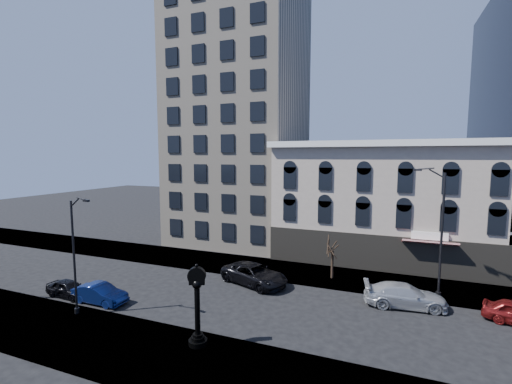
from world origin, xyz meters
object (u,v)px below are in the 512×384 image
at_px(street_lamp_near, 77,225).
at_px(street_clock, 197,308).
at_px(car_near_a, 69,288).
at_px(car_near_b, 100,294).

bearing_deg(street_lamp_near, street_clock, 11.31).
height_order(street_clock, car_near_a, street_clock).
height_order(car_near_a, car_near_b, car_near_b).
xyz_separation_m(street_lamp_near, car_near_b, (-0.64, 2.22, -5.72)).
bearing_deg(car_near_b, car_near_a, 89.78).
xyz_separation_m(street_clock, street_lamp_near, (-9.33, 0.27, 4.14)).
bearing_deg(street_lamp_near, car_near_a, 162.87).
distance_m(street_clock, car_near_b, 10.39).
relative_size(street_lamp_near, car_near_b, 1.93).
relative_size(street_clock, car_near_a, 1.25).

